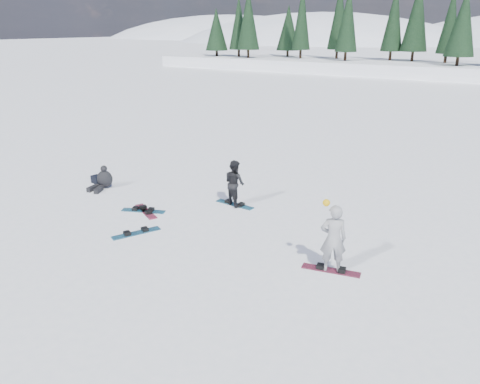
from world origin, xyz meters
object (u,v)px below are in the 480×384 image
(snowboarder_woman, at_px, (333,238))
(snowboard_loose_b, at_px, (146,211))
(snowboard_loose_c, at_px, (143,211))
(seated_rider, at_px, (104,179))
(snowboard_loose_a, at_px, (136,233))
(gear_bag, at_px, (97,180))
(snowboarder_man, at_px, (235,183))

(snowboarder_woman, xyz_separation_m, snowboard_loose_b, (-6.86, 0.49, -0.91))
(snowboard_loose_c, bearing_deg, seated_rider, 139.49)
(snowboard_loose_a, bearing_deg, gear_bag, 85.86)
(snowboarder_woman, height_order, snowboard_loose_c, snowboarder_woman)
(snowboarder_man, distance_m, seated_rider, 5.44)
(snowboarder_woman, height_order, snowboarder_man, snowboarder_woman)
(snowboarder_man, height_order, gear_bag, snowboarder_man)
(snowboard_loose_c, bearing_deg, snowboard_loose_b, -16.64)
(snowboarder_man, relative_size, snowboard_loose_a, 1.09)
(snowboarder_man, distance_m, gear_bag, 6.10)
(snowboarder_woman, height_order, snowboard_loose_a, snowboarder_woman)
(seated_rider, bearing_deg, snowboarder_woman, -25.31)
(snowboarder_woman, relative_size, seated_rider, 1.74)
(snowboard_loose_b, relative_size, snowboard_loose_c, 1.00)
(snowboard_loose_b, bearing_deg, snowboard_loose_a, -28.64)
(snowboarder_woman, distance_m, snowboard_loose_c, 7.04)
(gear_bag, distance_m, snowboard_loose_c, 3.89)
(seated_rider, height_order, snowboard_loose_a, seated_rider)
(seated_rider, distance_m, snowboard_loose_a, 4.77)
(snowboarder_man, height_order, snowboard_loose_a, snowboarder_man)
(snowboarder_woman, relative_size, gear_bag, 4.38)
(snowboarder_man, relative_size, snowboard_loose_b, 1.09)
(snowboarder_woman, xyz_separation_m, snowboard_loose_a, (-5.88, -0.98, -0.91))
(seated_rider, height_order, gear_bag, seated_rider)
(gear_bag, bearing_deg, seated_rider, -20.19)
(snowboard_loose_a, height_order, snowboard_loose_c, same)
(gear_bag, xyz_separation_m, snowboard_loose_c, (3.68, -1.27, -0.14))
(snowboarder_woman, height_order, seated_rider, snowboarder_woman)
(seated_rider, relative_size, snowboard_loose_c, 0.76)
(snowboard_loose_c, bearing_deg, gear_bag, 139.21)
(snowboard_loose_a, distance_m, snowboard_loose_c, 1.82)
(snowboarder_man, xyz_separation_m, snowboard_loose_a, (-1.23, -3.63, -0.80))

